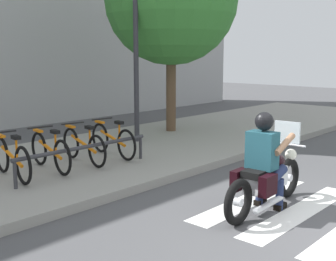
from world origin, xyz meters
TOP-DOWN VIEW (x-y plane):
  - sidewalk at (0.00, 5.30)m, footprint 24.00×4.40m
  - crosswalk_stripe_3 at (0.37, 0.80)m, footprint 2.80×0.40m
  - crosswalk_stripe_4 at (0.37, 1.60)m, footprint 2.80×0.40m
  - motorcycle at (0.11, 1.22)m, footprint 2.12×0.64m
  - rider at (0.03, 1.22)m, footprint 0.64×0.55m
  - bicycle_0 at (-1.80, 4.90)m, footprint 0.48×1.58m
  - bicycle_1 at (-1.07, 4.90)m, footprint 0.48×1.57m
  - bicycle_2 at (-0.34, 4.90)m, footprint 0.48×1.61m
  - bicycle_3 at (0.39, 4.90)m, footprint 0.48×1.60m
  - bike_rack at (-0.71, 4.35)m, footprint 2.79×0.07m
  - street_lamp at (1.83, 5.70)m, footprint 0.28×0.28m

SIDE VIEW (x-z plane):
  - crosswalk_stripe_3 at x=0.37m, z-range 0.00..0.01m
  - crosswalk_stripe_4 at x=0.37m, z-range 0.00..0.01m
  - sidewalk at x=0.00m, z-range 0.00..0.15m
  - motorcycle at x=0.11m, z-range -0.15..1.06m
  - bicycle_2 at x=-0.34m, z-range 0.12..0.87m
  - bicycle_3 at x=0.39m, z-range 0.12..0.87m
  - bicycle_1 at x=-1.07m, z-range 0.12..0.88m
  - bicycle_0 at x=-1.80m, z-range 0.12..0.88m
  - bike_rack at x=-0.71m, z-range 0.31..0.80m
  - rider at x=0.03m, z-range 0.10..1.53m
  - street_lamp at x=1.83m, z-range 0.46..4.91m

